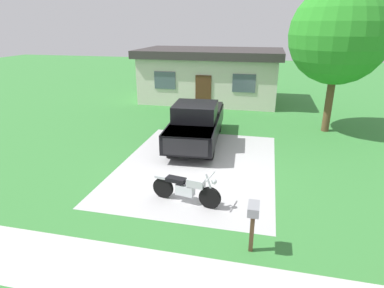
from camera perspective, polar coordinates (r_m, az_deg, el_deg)
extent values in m
plane|color=#398139|center=(12.48, 0.95, -3.74)|extent=(80.00, 80.00, 0.00)
cube|color=#B4B4B4|center=(12.48, 0.95, -3.72)|extent=(5.80, 7.83, 0.01)
cube|color=beige|center=(7.62, -9.38, -21.93)|extent=(36.00, 1.80, 0.01)
cylinder|color=black|center=(9.60, 3.16, -9.44)|extent=(0.67, 0.24, 0.66)
cylinder|color=black|center=(10.17, -5.10, -7.66)|extent=(0.67, 0.24, 0.66)
cube|color=silver|center=(9.83, -1.23, -8.06)|extent=(0.60, 0.36, 0.32)
cube|color=#B7BABF|center=(9.56, 0.67, -6.88)|extent=(0.56, 0.35, 0.24)
cube|color=black|center=(9.81, -2.84, -6.28)|extent=(0.64, 0.39, 0.12)
cube|color=#B7BABF|center=(10.01, -5.16, -5.79)|extent=(0.51, 0.29, 0.08)
cylinder|color=silver|center=(9.42, 3.21, -7.48)|extent=(0.34, 0.12, 0.77)
cylinder|color=silver|center=(9.28, 3.24, -5.74)|extent=(0.17, 0.70, 0.04)
sphere|color=silver|center=(9.30, 3.92, -6.64)|extent=(0.16, 0.16, 0.16)
cylinder|color=black|center=(12.95, 3.20, -0.83)|extent=(0.35, 0.86, 0.84)
cylinder|color=black|center=(13.21, -3.88, -0.41)|extent=(0.35, 0.86, 0.84)
cylinder|color=black|center=(16.25, 4.58, 3.58)|extent=(0.35, 0.86, 0.84)
cylinder|color=black|center=(16.46, -1.12, 3.86)|extent=(0.35, 0.86, 0.84)
cube|color=black|center=(14.61, 0.82, 3.27)|extent=(2.35, 5.72, 0.80)
cube|color=black|center=(12.78, -0.42, 2.15)|extent=(2.02, 2.02, 0.20)
cube|color=black|center=(14.03, 0.59, 5.72)|extent=(1.92, 2.01, 0.70)
cube|color=#3F4C56|center=(13.29, 0.06, 4.45)|extent=(1.71, 0.27, 0.60)
cube|color=black|center=(16.02, 1.66, 5.73)|extent=(2.05, 2.52, 0.50)
cube|color=black|center=(12.02, -1.17, -0.58)|extent=(1.70, 0.21, 0.64)
cube|color=#4C3823|center=(7.97, 10.49, -14.83)|extent=(0.10, 0.10, 1.10)
cube|color=gray|center=(7.64, 10.79, -11.14)|extent=(0.26, 0.48, 0.22)
cylinder|color=brown|center=(17.43, 22.97, 6.93)|extent=(0.36, 0.36, 3.05)
sphere|color=#2C8E27|center=(17.06, 24.45, 17.08)|extent=(4.52, 4.52, 4.52)
cube|color=beige|center=(23.12, 3.25, 11.39)|extent=(9.00, 5.00, 3.00)
cube|color=#383333|center=(22.91, 3.34, 15.72)|extent=(9.60, 5.60, 0.50)
cube|color=#4C2D19|center=(20.75, 1.99, 9.12)|extent=(1.00, 0.08, 2.10)
cube|color=#4C5966|center=(21.26, -4.79, 11.11)|extent=(1.40, 0.06, 1.10)
cube|color=#4C5966|center=(20.31, 9.12, 10.49)|extent=(1.40, 0.06, 1.10)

